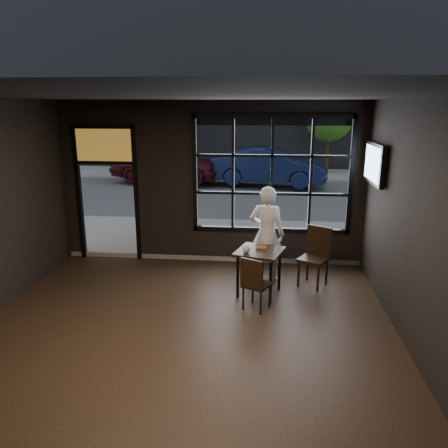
# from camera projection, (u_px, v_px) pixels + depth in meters

# --- Properties ---
(floor) EXTENTS (6.00, 7.00, 0.02)m
(floor) POSITION_uv_depth(u_px,v_px,m) (177.00, 354.00, 5.66)
(floor) COLOR black
(floor) RESTS_ON ground
(ceiling) EXTENTS (6.00, 7.00, 0.02)m
(ceiling) POSITION_uv_depth(u_px,v_px,m) (169.00, 96.00, 4.81)
(ceiling) COLOR black
(ceiling) RESTS_ON ground
(wall_right) EXTENTS (0.04, 7.00, 3.20)m
(wall_right) POSITION_uv_depth(u_px,v_px,m) (433.00, 243.00, 4.95)
(wall_right) COLOR black
(wall_right) RESTS_ON ground
(window_frame) EXTENTS (3.06, 0.12, 2.28)m
(window_frame) POSITION_uv_depth(u_px,v_px,m) (272.00, 175.00, 8.43)
(window_frame) COLOR black
(window_frame) RESTS_ON ground
(stained_transom) EXTENTS (1.20, 0.06, 0.70)m
(stained_transom) POSITION_uv_depth(u_px,v_px,m) (104.00, 145.00, 8.59)
(stained_transom) COLOR orange
(stained_transom) RESTS_ON ground
(street_asphalt) EXTENTS (60.00, 41.00, 0.04)m
(street_asphalt) POSITION_uv_depth(u_px,v_px,m) (250.00, 154.00, 28.70)
(street_asphalt) COLOR #545456
(street_asphalt) RESTS_ON ground
(building_across) EXTENTS (28.00, 12.00, 15.00)m
(building_across) POSITION_uv_depth(u_px,v_px,m) (251.00, 28.00, 25.75)
(building_across) COLOR #5B5956
(building_across) RESTS_ON ground
(cafe_table) EXTENTS (0.89, 0.89, 0.78)m
(cafe_table) POSITION_uv_depth(u_px,v_px,m) (259.00, 272.00, 7.35)
(cafe_table) COLOR black
(cafe_table) RESTS_ON floor
(chair_near) EXTENTS (0.51, 0.51, 0.87)m
(chair_near) POSITION_uv_depth(u_px,v_px,m) (257.00, 283.00, 6.78)
(chair_near) COLOR black
(chair_near) RESTS_ON floor
(chair_window) EXTENTS (0.62, 0.62, 1.05)m
(chair_window) POSITION_uv_depth(u_px,v_px,m) (313.00, 257.00, 7.65)
(chair_window) COLOR black
(chair_window) RESTS_ON floor
(man) EXTENTS (0.72, 0.56, 1.74)m
(man) POSITION_uv_depth(u_px,v_px,m) (267.00, 234.00, 7.85)
(man) COLOR silver
(man) RESTS_ON floor
(hotdog) EXTENTS (0.20, 0.09, 0.06)m
(hotdog) POSITION_uv_depth(u_px,v_px,m) (261.00, 246.00, 7.35)
(hotdog) COLOR tan
(hotdog) RESTS_ON cafe_table
(cup) EXTENTS (0.16, 0.16, 0.10)m
(cup) POSITION_uv_depth(u_px,v_px,m) (246.00, 250.00, 7.13)
(cup) COLOR silver
(cup) RESTS_ON cafe_table
(tv) EXTENTS (0.13, 1.18, 0.69)m
(tv) POSITION_uv_depth(u_px,v_px,m) (375.00, 164.00, 7.40)
(tv) COLOR black
(tv) RESTS_ON wall_right
(navy_car) EXTENTS (4.54, 2.31, 1.43)m
(navy_car) POSITION_uv_depth(u_px,v_px,m) (270.00, 166.00, 16.80)
(navy_car) COLOR #101A3D
(navy_car) RESTS_ON street_asphalt
(maroon_car) EXTENTS (4.74, 2.51, 1.54)m
(maroon_car) POSITION_uv_depth(u_px,v_px,m) (167.00, 162.00, 17.63)
(maroon_car) COLOR #460E18
(maroon_car) RESTS_ON street_asphalt
(tree_left) EXTENTS (2.19, 2.19, 3.74)m
(tree_left) POSITION_uv_depth(u_px,v_px,m) (173.00, 116.00, 19.46)
(tree_left) COLOR #332114
(tree_left) RESTS_ON street_asphalt
(tree_right) EXTENTS (2.11, 2.11, 3.60)m
(tree_right) POSITION_uv_depth(u_px,v_px,m) (329.00, 118.00, 19.45)
(tree_right) COLOR #332114
(tree_right) RESTS_ON street_asphalt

